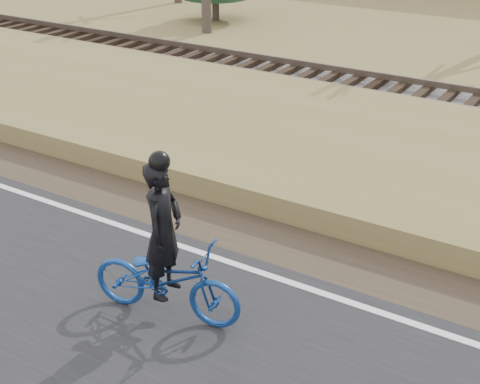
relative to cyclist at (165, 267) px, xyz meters
The scene contains 5 objects.
shoulder 6.33m from the cyclist, 156.65° to the left, with size 120.00×1.60×0.04m, color #473A2B.
embankment 7.99m from the cyclist, 136.43° to the left, with size 120.00×5.00×0.44m, color olive.
ballast 10.95m from the cyclist, 121.85° to the left, with size 120.00×3.00×0.45m, color slate.
railroad 10.94m from the cyclist, 121.85° to the left, with size 120.00×2.40×0.29m.
cyclist is the anchor object (origin of this frame).
Camera 1 is at (10.36, -6.89, 5.34)m, focal length 50.00 mm.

